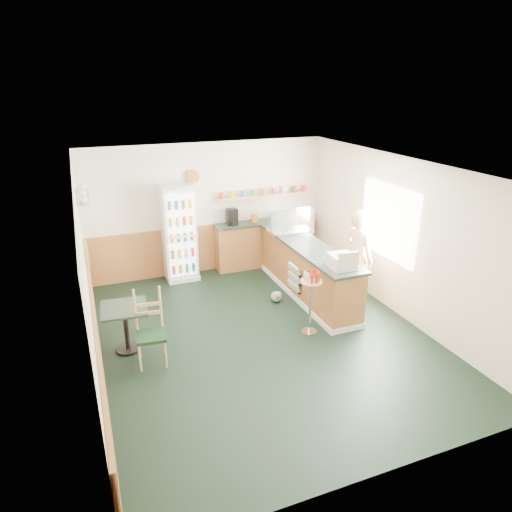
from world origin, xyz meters
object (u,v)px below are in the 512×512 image
cafe_table (125,320)px  cafe_chair (149,324)px  drinks_fridge (179,233)px  shopkeeper (358,257)px  condiment_stand (311,292)px  display_case (290,221)px  cash_register (342,261)px

cafe_table → cafe_chair: cafe_chair is taller
drinks_fridge → cafe_chair: drinks_fridge is taller
shopkeeper → condiment_stand: bearing=108.1°
display_case → cafe_chair: bearing=-148.8°
condiment_stand → cafe_chair: bearing=176.5°
condiment_stand → cafe_chair: 2.52m
shopkeeper → cafe_chair: (-3.81, -0.51, -0.30)m
cafe_table → display_case: bearing=23.8°
shopkeeper → display_case: bearing=17.9°
drinks_fridge → display_case: (2.03, -0.87, 0.28)m
cash_register → shopkeeper: size_ratio=0.23×
cafe_table → cafe_chair: bearing=-52.2°
condiment_stand → cafe_table: size_ratio=1.47×
display_case → cafe_table: bearing=-156.2°
drinks_fridge → display_case: bearing=-23.2°
cash_register → drinks_fridge: bearing=131.3°
cash_register → condiment_stand: (-0.59, -0.10, -0.40)m
cafe_table → shopkeeper: bearing=1.9°
drinks_fridge → cafe_chair: (-1.07, -2.75, -0.39)m
cafe_table → condiment_stand: bearing=-10.8°
shopkeeper → condiment_stand: 1.46m
drinks_fridge → condiment_stand: (1.44, -2.91, -0.25)m
cash_register → display_case: bearing=95.4°
drinks_fridge → cafe_chair: bearing=-111.3°
shopkeeper → cafe_chair: shopkeeper is taller
shopkeeper → cafe_chair: size_ratio=1.58×
shopkeeper → cafe_table: 4.12m
drinks_fridge → condiment_stand: size_ratio=1.83×
display_case → shopkeeper: 1.58m
condiment_stand → cafe_chair: cafe_chair is taller
display_case → cafe_table: 3.79m
shopkeeper → cafe_chair: bearing=88.5°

